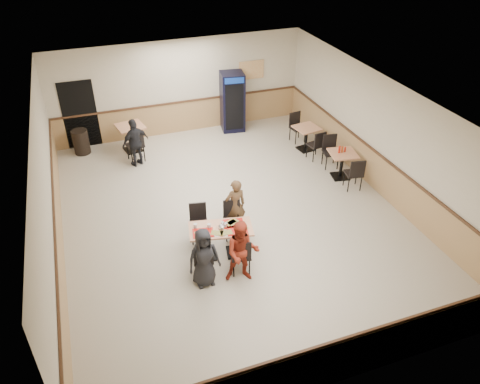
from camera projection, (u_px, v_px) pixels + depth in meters
name	position (u px, v px, depth m)	size (l,w,h in m)	color
ground	(232.00, 214.00, 11.57)	(10.00, 10.00, 0.00)	beige
room_shell	(260.00, 139.00, 13.76)	(10.00, 10.00, 10.00)	silver
main_table	(221.00, 237.00, 10.07)	(1.45, 0.92, 0.72)	black
main_chairs	(219.00, 238.00, 10.07)	(1.48, 1.78, 0.92)	black
diner_woman_left	(204.00, 258.00, 9.24)	(0.65, 0.42, 1.33)	black
diner_woman_right	(242.00, 252.00, 9.31)	(0.69, 0.54, 1.42)	#9B2F1C
diner_man_opposite	(235.00, 206.00, 10.68)	(0.50, 0.33, 1.37)	brown
lone_diner	(136.00, 143.00, 13.24)	(0.84, 0.35, 1.43)	black
tabletop_clutter	(223.00, 228.00, 9.89)	(1.20, 0.66, 0.12)	red
side_table_near	(342.00, 161.00, 12.78)	(0.83, 0.83, 0.76)	black
side_table_near_chair_south	(354.00, 173.00, 12.32)	(0.45, 0.45, 0.96)	black
side_table_near_chair_north	(331.00, 152.00, 13.27)	(0.45, 0.45, 0.96)	black
side_table_far	(306.00, 135.00, 14.15)	(0.79, 0.79, 0.74)	black
side_table_far_chair_south	(315.00, 144.00, 13.69)	(0.44, 0.44, 0.94)	black
side_table_far_chair_north	(298.00, 128.00, 14.63)	(0.44, 0.44, 0.94)	black
condiment_caddy	(342.00, 149.00, 12.62)	(0.23, 0.06, 0.20)	red
back_table	(131.00, 134.00, 14.07)	(0.89, 0.89, 0.82)	black
back_table_chair_lone	(135.00, 144.00, 13.57)	(0.48, 0.48, 1.04)	black
pepsi_cooler	(232.00, 102.00, 15.11)	(0.82, 0.82, 1.91)	black
trash_bin	(81.00, 142.00, 14.03)	(0.47, 0.47, 0.75)	black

